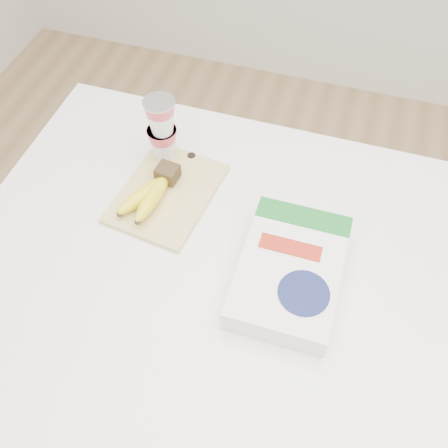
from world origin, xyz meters
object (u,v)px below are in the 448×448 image
(table, at_px, (259,369))
(cutting_board, at_px, (167,193))
(cereal_box, at_px, (290,271))
(bananas, at_px, (151,192))
(yogurt_stack, at_px, (162,128))

(table, distance_m, cutting_board, 0.61)
(cereal_box, bearing_deg, bananas, 162.52)
(table, relative_size, cereal_box, 4.63)
(cereal_box, bearing_deg, yogurt_stack, 146.37)
(table, xyz_separation_m, cereal_box, (0.03, 0.01, 0.54))
(yogurt_stack, distance_m, cereal_box, 0.44)
(bananas, height_order, cereal_box, cereal_box)
(bananas, relative_size, yogurt_stack, 1.07)
(table, bearing_deg, cereal_box, 21.97)
(table, height_order, bananas, bananas)
(cutting_board, relative_size, bananas, 1.48)
(table, xyz_separation_m, cutting_board, (-0.29, 0.15, 0.51))
(cutting_board, xyz_separation_m, bananas, (-0.02, -0.03, 0.03))
(table, relative_size, yogurt_stack, 8.02)
(cutting_board, bearing_deg, bananas, -123.92)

